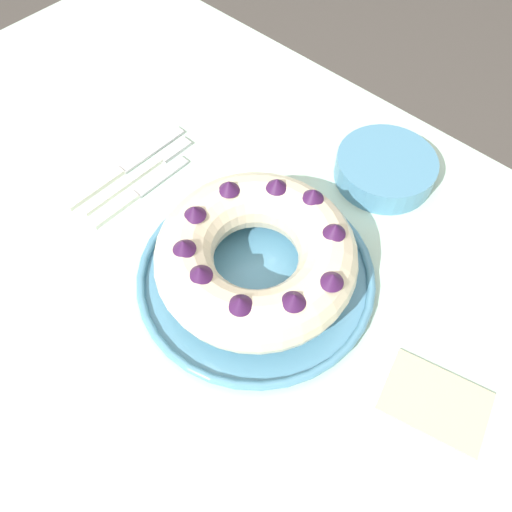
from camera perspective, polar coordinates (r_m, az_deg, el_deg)
ground_plane at (r=1.41m, az=-1.19°, el=-18.05°), size 8.00×8.00×0.00m
dining_table at (r=0.79m, az=-2.02°, el=-5.61°), size 1.57×0.92×0.74m
serving_dish at (r=0.71m, az=0.00°, el=-2.20°), size 0.34×0.34×0.02m
bundt_cake at (r=0.67m, az=0.01°, el=0.05°), size 0.27×0.27×0.10m
fork at (r=0.86m, az=-12.39°, el=9.66°), size 0.02×0.22×0.01m
serving_knife at (r=0.87m, az=-15.31°, el=9.29°), size 0.02×0.24×0.01m
cake_knife at (r=0.83m, az=-13.70°, el=6.74°), size 0.02×0.19×0.01m
side_bowl at (r=0.84m, az=14.54°, el=9.68°), size 0.16×0.16×0.04m
napkin at (r=0.68m, az=19.85°, el=-15.36°), size 0.14×0.12×0.00m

